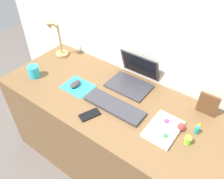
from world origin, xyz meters
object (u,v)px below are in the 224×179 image
desk_lamp (57,40)px  notebook_pad (163,129)px  toy_figurine_teal (197,130)px  toy_figurine_lime (188,139)px  laptop (134,77)px  mouse (75,84)px  toy_figurine_purple (166,122)px  toy_figurine_green (166,135)px  toy_figurine_red (181,127)px  picture_frame (208,104)px  toy_figurine_yellow (200,125)px  cell_phone (90,115)px  coffee_mug (34,71)px  keyboard (114,106)px

desk_lamp → notebook_pad: size_ratio=1.36×
toy_figurine_teal → toy_figurine_lime: bearing=-98.4°
laptop → desk_lamp: 0.70m
mouse → toy_figurine_purple: bearing=5.5°
toy_figurine_purple → toy_figurine_teal: (0.17, 0.04, 0.01)m
toy_figurine_green → toy_figurine_red: bearing=67.9°
notebook_pad → toy_figurine_lime: 0.15m
toy_figurine_red → toy_figurine_teal: 0.09m
picture_frame → toy_figurine_lime: bearing=-90.1°
notebook_pad → desk_lamp: bearing=169.9°
toy_figurine_red → toy_figurine_lime: 0.10m
toy_figurine_yellow → desk_lamp: bearing=177.4°
toy_figurine_yellow → toy_figurine_teal: 0.05m
cell_phone → coffee_mug: (-0.59, 0.06, 0.04)m
desk_lamp → toy_figurine_yellow: (1.23, -0.05, -0.13)m
picture_frame → mouse: bearing=-160.9°
coffee_mug → toy_figurine_yellow: coffee_mug is taller
mouse → cell_phone: bearing=-30.2°
laptop → toy_figurine_green: (0.41, -0.32, -0.03)m
toy_figurine_green → toy_figurine_red: size_ratio=1.06×
picture_frame → toy_figurine_lime: picture_frame is taller
keyboard → toy_figurine_red: toy_figurine_red is taller
toy_figurine_red → toy_figurine_lime: (0.07, -0.07, 0.01)m
coffee_mug → toy_figurine_purple: bearing=9.0°
mouse → toy_figurine_teal: toy_figurine_teal is taller
toy_figurine_lime → toy_figurine_teal: bearing=81.6°
keyboard → picture_frame: size_ratio=2.73×
laptop → coffee_mug: laptop is taller
mouse → toy_figurine_green: 0.72m
toy_figurine_lime → picture_frame: bearing=89.9°
picture_frame → toy_figurine_red: bearing=-107.6°
keyboard → toy_figurine_purple: bearing=12.1°
mouse → notebook_pad: size_ratio=0.40×
keyboard → picture_frame: (0.49, 0.30, 0.06)m
keyboard → toy_figurine_teal: (0.50, 0.11, 0.02)m
desk_lamp → toy_figurine_red: bearing=-6.9°
picture_frame → toy_figurine_teal: bearing=-85.5°
toy_figurine_purple → laptop: bearing=149.4°
laptop → toy_figurine_green: laptop is taller
cell_phone → toy_figurine_red: size_ratio=2.57×
desk_lamp → toy_figurine_red: (1.15, -0.14, -0.13)m
toy_figurine_yellow → toy_figurine_purple: same height
coffee_mug → notebook_pad: bearing=5.9°
toy_figurine_green → cell_phone: bearing=-165.6°
desk_lamp → toy_figurine_teal: bearing=-4.9°
desk_lamp → toy_figurine_lime: (1.22, -0.21, -0.12)m
laptop → desk_lamp: bearing=-174.1°
cell_phone → toy_figurine_yellow: bearing=51.0°
mouse → toy_figurine_lime: size_ratio=1.49×
mouse → notebook_pad: (0.69, 0.01, -0.01)m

